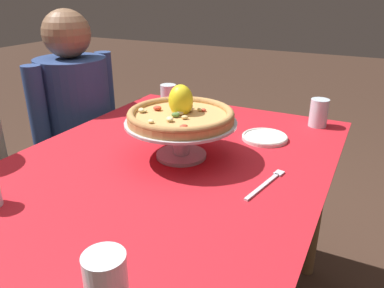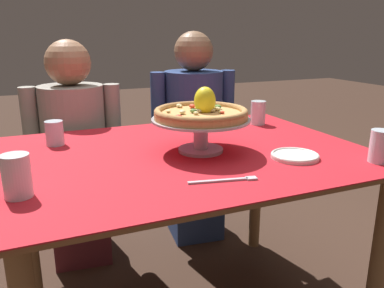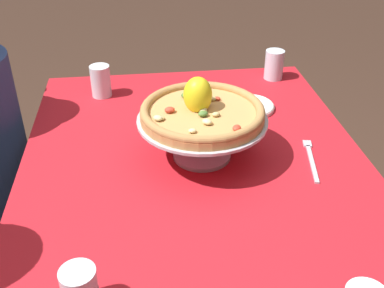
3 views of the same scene
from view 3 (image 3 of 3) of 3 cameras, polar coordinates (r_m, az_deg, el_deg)
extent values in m
cylinder|color=olive|center=(2.05, 9.84, -1.58)|extent=(0.06, 0.06, 0.71)
cylinder|color=olive|center=(1.99, -13.48, -3.14)|extent=(0.06, 0.06, 0.71)
cube|color=olive|center=(1.29, 0.57, -3.37)|extent=(1.27, 0.94, 0.02)
cube|color=red|center=(1.29, 0.58, -2.84)|extent=(1.31, 0.98, 0.00)
cylinder|color=#B7B7C1|center=(1.32, 1.22, -1.28)|extent=(0.16, 0.16, 0.01)
cylinder|color=#B7B7C1|center=(1.29, 1.25, 0.87)|extent=(0.05, 0.05, 0.10)
cylinder|color=#B7B7C1|center=(1.27, 1.28, 3.04)|extent=(0.36, 0.36, 0.01)
cylinder|color=tan|center=(1.26, 1.29, 3.62)|extent=(0.34, 0.34, 0.02)
torus|color=#AF7D47|center=(1.25, 1.29, 4.21)|extent=(0.34, 0.34, 0.02)
ellipsoid|color=beige|center=(1.24, 1.36, 4.24)|extent=(0.03, 0.03, 0.01)
ellipsoid|color=tan|center=(1.21, -3.81, 3.22)|extent=(0.02, 0.02, 0.01)
ellipsoid|color=#C63D28|center=(1.16, 5.53, 1.97)|extent=(0.03, 0.03, 0.01)
ellipsoid|color=beige|center=(1.19, 1.87, 2.76)|extent=(0.03, 0.03, 0.01)
ellipsoid|color=tan|center=(1.31, 2.60, 5.59)|extent=(0.02, 0.02, 0.01)
ellipsoid|color=#C63D28|center=(1.24, -2.76, 4.22)|extent=(0.03, 0.03, 0.02)
ellipsoid|color=#C63D28|center=(1.31, 3.13, 5.62)|extent=(0.02, 0.02, 0.01)
ellipsoid|color=#996B42|center=(1.26, 0.78, 4.67)|extent=(0.03, 0.03, 0.02)
ellipsoid|color=tan|center=(1.29, 1.61, 5.22)|extent=(0.03, 0.03, 0.01)
ellipsoid|color=beige|center=(1.21, -4.22, 3.20)|extent=(0.03, 0.03, 0.01)
ellipsoid|color=beige|center=(1.15, 0.04, 1.64)|extent=(0.02, 0.02, 0.01)
ellipsoid|color=beige|center=(1.31, 0.64, 5.74)|extent=(0.03, 0.03, 0.01)
ellipsoid|color=#4C7533|center=(1.32, -0.69, 6.03)|extent=(0.03, 0.04, 0.02)
ellipsoid|color=#4C7533|center=(1.22, 1.37, 3.75)|extent=(0.03, 0.03, 0.01)
ellipsoid|color=beige|center=(1.30, 0.22, 5.34)|extent=(0.03, 0.02, 0.01)
ellipsoid|color=tan|center=(1.23, 2.96, 3.68)|extent=(0.02, 0.03, 0.01)
ellipsoid|color=yellow|center=(1.25, 0.71, 6.04)|extent=(0.10, 0.10, 0.10)
cylinder|color=silver|center=(1.81, 10.07, 9.59)|extent=(0.07, 0.07, 0.11)
cylinder|color=silver|center=(1.82, 9.96, 8.57)|extent=(0.06, 0.06, 0.04)
cylinder|color=silver|center=(1.68, -11.17, 7.61)|extent=(0.07, 0.07, 0.11)
cylinder|color=silver|center=(1.69, -11.07, 6.74)|extent=(0.06, 0.06, 0.05)
cylinder|color=white|center=(1.59, 7.10, 4.56)|extent=(0.17, 0.17, 0.01)
torus|color=silver|center=(1.59, 7.11, 4.75)|extent=(0.16, 0.16, 0.01)
cube|color=#B7B7C1|center=(1.33, 14.58, -2.33)|extent=(0.18, 0.05, 0.01)
cube|color=#B7B7C1|center=(1.42, 14.00, 0.02)|extent=(0.04, 0.03, 0.01)
cube|color=navy|center=(1.94, -22.09, -11.11)|extent=(0.31, 0.35, 0.44)
camera|label=1|loc=(0.74, 67.97, -6.23)|focal=35.11mm
camera|label=2|loc=(1.55, 60.57, 3.84)|focal=36.46mm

